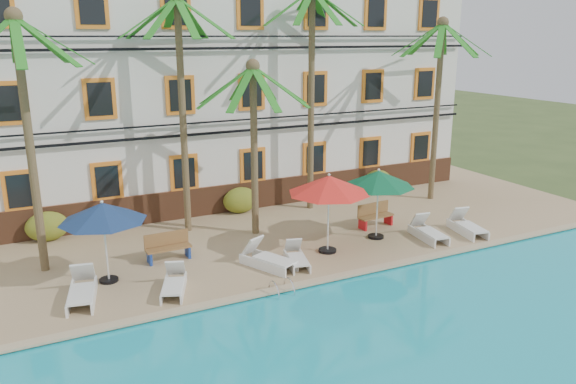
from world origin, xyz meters
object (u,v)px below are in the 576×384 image
lounger_c (267,258)px  pool_ladder (282,291)px  palm_b (181,84)px  palm_d (312,71)px  umbrella_red (329,185)px  umbrella_blue (103,213)px  lounger_d (297,257)px  lounger_f (467,226)px  bench_left (168,246)px  bench_right (375,215)px  lounger_a (82,290)px  palm_e (438,85)px  palm_c (254,122)px  lounger_e (428,231)px  umbrella_green (378,179)px  palm_a (25,109)px  lounger_b (174,283)px

lounger_c → pool_ladder: (-0.38, -1.83, -0.30)m
palm_b → palm_d: size_ratio=0.95×
umbrella_red → umbrella_blue: bearing=173.0°
lounger_d → lounger_f: (7.18, -0.18, 0.04)m
palm_b → lounger_d: size_ratio=5.07×
palm_b → lounger_f: size_ratio=4.38×
bench_left → bench_right: same height
palm_b → bench_right: (6.67, -2.82, -5.09)m
lounger_a → palm_b: bearing=45.0°
umbrella_blue → umbrella_red: bearing=-7.0°
palm_e → umbrella_blue: 15.33m
palm_c → pool_ladder: palm_c is taller
palm_b → pool_ladder: size_ratio=11.77×
lounger_e → pool_ladder: size_ratio=2.57×
umbrella_red → lounger_f: (5.69, -0.71, -2.10)m
umbrella_green → lounger_d: bearing=-166.1°
palm_e → lounger_a: 16.82m
lounger_a → palm_a: bearing=105.9°
lounger_e → bench_right: size_ratio=1.25×
lounger_b → pool_ladder: bearing=-26.2°
palm_a → lounger_b: (3.26, -3.41, -4.87)m
lounger_f → lounger_a: bearing=177.5°
lounger_a → lounger_e: 12.05m
palm_a → pool_ladder: palm_a is taller
lounger_e → pool_ladder: lounger_e is taller
palm_b → umbrella_green: 7.88m
umbrella_red → lounger_b: (-5.62, -0.73, -2.13)m
palm_b → lounger_f: 11.85m
lounger_e → bench_right: 2.26m
palm_c → bench_left: (-3.65, -1.11, -3.74)m
palm_d → lounger_b: (-7.55, -5.51, -5.56)m
bench_right → umbrella_green: bearing=-122.3°
lounger_f → bench_right: 3.48m
umbrella_red → bench_right: 3.87m
umbrella_red → lounger_f: bearing=-7.2°
lounger_d → lounger_e: bearing=-0.1°
palm_a → palm_e: (16.48, 0.90, -0.01)m
lounger_f → palm_b: bearing=151.7°
lounger_d → palm_b: bearing=114.1°
palm_b → lounger_b: (-1.96, -5.05, -5.29)m
umbrella_red → lounger_a: (-8.09, -0.10, -2.09)m
lounger_b → lounger_c: bearing=7.9°
umbrella_blue → bench_left: (2.08, 0.89, -1.73)m
palm_e → pool_ladder: 12.92m
palm_d → umbrella_green: 5.66m
lounger_b → pool_ladder: size_ratio=2.44×
lounger_f → bench_left: (-10.81, 2.48, 0.18)m
palm_c → pool_ladder: 6.67m
umbrella_blue → lounger_b: umbrella_blue is taller
lounger_a → lounger_b: size_ratio=1.14×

